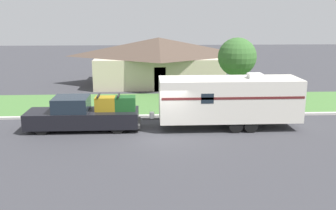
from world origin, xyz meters
TOP-DOWN VIEW (x-y plane):
  - ground_plane at (0.00, 0.00)m, footprint 120.00×120.00m
  - curb_strip at (0.00, 3.75)m, footprint 80.00×0.30m
  - lawn_strip at (0.00, 7.40)m, footprint 80.00×7.00m
  - house_across_street at (0.12, 15.48)m, footprint 12.40×7.73m
  - pickup_truck at (-4.62, 1.29)m, footprint 6.50×2.05m
  - travel_trailer at (3.82, 1.29)m, footprint 9.13×2.46m
  - mailbox at (2.61, 4.48)m, footprint 0.48×0.20m
  - tree_in_yard at (5.74, 7.77)m, footprint 2.87×2.87m

SIDE VIEW (x-z plane):
  - ground_plane at x=0.00m, z-range 0.00..0.00m
  - lawn_strip at x=0.00m, z-range 0.00..0.03m
  - curb_strip at x=0.00m, z-range 0.00..0.14m
  - pickup_truck at x=-4.62m, z-range -0.13..1.92m
  - mailbox at x=2.61m, z-range 0.35..1.64m
  - travel_trailer at x=3.82m, z-range 0.11..3.33m
  - house_across_street at x=0.12m, z-range 0.08..4.47m
  - tree_in_yard at x=5.74m, z-range 0.98..5.84m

